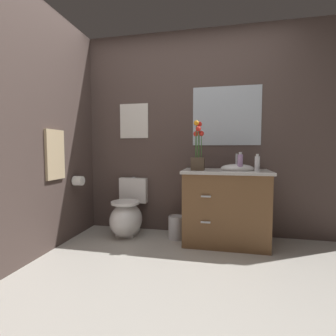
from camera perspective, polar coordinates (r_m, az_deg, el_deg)
The scene contains 13 objects.
ground_plane at distance 2.06m, azimuth -2.97°, elevation -26.40°, with size 8.40×8.40×0.00m, color #B2ADA3.
wall_back at distance 3.18m, azimuth 7.35°, elevation 7.79°, with size 3.92×0.05×2.50m, color #4C3D38.
wall_left at distance 2.77m, azimuth -27.40°, elevation 7.92°, with size 0.05×4.01×2.50m, color #4C3D38.
toilet at distance 3.18m, azimuth -9.15°, elevation -10.51°, with size 0.38×0.59×0.69m.
vanity_cabinet at distance 2.91m, azimuth 12.88°, elevation -8.32°, with size 0.94×0.56×1.00m.
flower_vase at distance 2.77m, azimuth 6.77°, elevation 2.92°, with size 0.14×0.14×0.54m.
soap_bottle at distance 2.76m, azimuth 15.99°, elevation 1.24°, with size 0.06×0.06×0.20m.
lotion_bottle at distance 2.77m, azimuth 19.51°, elevation 0.98°, with size 0.05×0.05×0.18m.
trash_bin at distance 3.04m, azimuth 1.84°, elevation -13.23°, with size 0.18×0.18×0.27m.
wall_poster at distance 3.35m, azimuth -7.70°, elevation 10.47°, with size 0.38×0.01×0.44m, color silver.
wall_mirror at distance 3.16m, azimuth 13.05°, elevation 11.38°, with size 0.80×0.01×0.70m, color #B2BCC6.
hanging_towel at distance 2.89m, azimuth -24.17°, elevation 2.76°, with size 0.03×0.28×0.52m, color tan.
toilet_paper_roll at distance 3.16m, azimuth -19.59°, elevation -2.73°, with size 0.11×0.11×0.11m, color white.
Camera 1 is at (0.46, -1.71, 1.04)m, focal length 26.98 mm.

